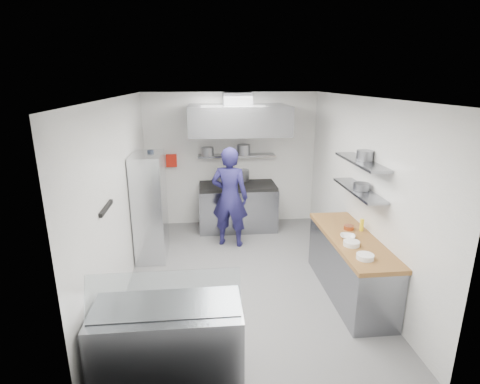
{
  "coord_description": "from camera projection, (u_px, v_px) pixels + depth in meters",
  "views": [
    {
      "loc": [
        -0.59,
        -5.3,
        3.04
      ],
      "look_at": [
        0.0,
        0.6,
        1.25
      ],
      "focal_mm": 28.0,
      "sensor_mm": 36.0,
      "label": 1
    }
  ],
  "objects": [
    {
      "name": "rack_bin_b",
      "position": [
        151.0,
        181.0,
        6.69
      ],
      "size": [
        0.13,
        0.17,
        0.15
      ],
      "primitive_type": "cube",
      "color": "yellow",
      "rests_on": "wire_rack"
    },
    {
      "name": "wall_front",
      "position": [
        276.0,
        279.0,
        3.2
      ],
      "size": [
        3.6,
        2.8,
        0.02
      ],
      "primitive_type": "cube",
      "rotation": [
        -1.57,
        0.0,
        0.0
      ],
      "color": "white",
      "rests_on": "floor"
    },
    {
      "name": "wall_right",
      "position": [
        360.0,
        190.0,
        5.75
      ],
      "size": [
        2.8,
        5.0,
        0.02
      ],
      "primitive_type": "cube",
      "rotation": [
        1.57,
        0.0,
        -1.57
      ],
      "color": "white",
      "rests_on": "floor"
    },
    {
      "name": "shelf_pot_c",
      "position": [
        362.0,
        187.0,
        5.34
      ],
      "size": [
        0.23,
        0.23,
        0.1
      ],
      "primitive_type": "cylinder",
      "color": "slate",
      "rests_on": "wall_shelf_lower"
    },
    {
      "name": "extractor_hood",
      "position": [
        238.0,
        120.0,
        7.16
      ],
      "size": [
        1.9,
        1.15,
        0.55
      ],
      "primitive_type": "cube",
      "color": "gray",
      "rests_on": "wall_back"
    },
    {
      "name": "rack_jar",
      "position": [
        151.0,
        155.0,
        6.37
      ],
      "size": [
        0.11,
        0.11,
        0.18
      ],
      "primitive_type": "cylinder",
      "color": "black",
      "rests_on": "wire_rack"
    },
    {
      "name": "mixing_bowl",
      "position": [
        348.0,
        237.0,
        5.24
      ],
      "size": [
        0.26,
        0.26,
        0.05
      ],
      "primitive_type": "imported",
      "rotation": [
        0.0,
        0.0,
        -0.32
      ],
      "color": "white",
      "rests_on": "prep_counter_top"
    },
    {
      "name": "over_range_shelf",
      "position": [
        236.0,
        156.0,
        7.78
      ],
      "size": [
        1.6,
        0.3,
        0.04
      ],
      "primitive_type": "cube",
      "color": "gray",
      "rests_on": "wall_back"
    },
    {
      "name": "hood_duct",
      "position": [
        237.0,
        99.0,
        7.27
      ],
      "size": [
        0.55,
        0.55,
        0.24
      ],
      "primitive_type": "cube",
      "color": "slate",
      "rests_on": "extractor_hood"
    },
    {
      "name": "cooktop",
      "position": [
        238.0,
        186.0,
        7.73
      ],
      "size": [
        1.57,
        0.78,
        0.06
      ],
      "primitive_type": "cube",
      "color": "black",
      "rests_on": "gas_range"
    },
    {
      "name": "wall_left",
      "position": [
        120.0,
        198.0,
        5.41
      ],
      "size": [
        2.8,
        5.0,
        0.02
      ],
      "primitive_type": "cube",
      "rotation": [
        1.57,
        0.0,
        1.57
      ],
      "color": "white",
      "rests_on": "floor"
    },
    {
      "name": "prep_counter_top",
      "position": [
        352.0,
        239.0,
        5.3
      ],
      "size": [
        0.65,
        2.04,
        0.06
      ],
      "primitive_type": "cube",
      "color": "brown",
      "rests_on": "prep_counter_base"
    },
    {
      "name": "chef",
      "position": [
        230.0,
        197.0,
        6.93
      ],
      "size": [
        0.79,
        0.63,
        1.89
      ],
      "primitive_type": "imported",
      "rotation": [
        0.0,
        0.0,
        2.84
      ],
      "color": "#1B1848",
      "rests_on": "floor"
    },
    {
      "name": "knife_strip",
      "position": [
        106.0,
        208.0,
        4.51
      ],
      "size": [
        0.04,
        0.55,
        0.05
      ],
      "primitive_type": "cube",
      "color": "black",
      "rests_on": "wall_left"
    },
    {
      "name": "shelf_pot_d",
      "position": [
        365.0,
        155.0,
        5.28
      ],
      "size": [
        0.23,
        0.23,
        0.14
      ],
      "primitive_type": "cylinder",
      "color": "slate",
      "rests_on": "wall_shelf_upper"
    },
    {
      "name": "plate_stack_a",
      "position": [
        365.0,
        257.0,
        4.64
      ],
      "size": [
        0.22,
        0.22,
        0.06
      ],
      "primitive_type": "cylinder",
      "color": "white",
      "rests_on": "prep_counter_top"
    },
    {
      "name": "rack_bin_a",
      "position": [
        151.0,
        213.0,
        6.51
      ],
      "size": [
        0.17,
        0.21,
        0.19
      ],
      "primitive_type": "cube",
      "color": "white",
      "rests_on": "wire_rack"
    },
    {
      "name": "squeeze_bottle",
      "position": [
        362.0,
        225.0,
        5.49
      ],
      "size": [
        0.06,
        0.06,
        0.18
      ],
      "primitive_type": "cylinder",
      "color": "yellow",
      "rests_on": "prep_counter_top"
    },
    {
      "name": "display_case",
      "position": [
        169.0,
        343.0,
        3.86
      ],
      "size": [
        1.5,
        0.7,
        0.85
      ],
      "primitive_type": "cube",
      "color": "gray",
      "rests_on": "floor"
    },
    {
      "name": "red_firebox",
      "position": [
        172.0,
        161.0,
        7.78
      ],
      "size": [
        0.22,
        0.1,
        0.26
      ],
      "primitive_type": "cube",
      "color": "red",
      "rests_on": "wall_back"
    },
    {
      "name": "copper_pan",
      "position": [
        349.0,
        227.0,
        5.55
      ],
      "size": [
        0.15,
        0.15,
        0.06
      ],
      "primitive_type": "cylinder",
      "color": "#BB5C34",
      "rests_on": "prep_counter_top"
    },
    {
      "name": "stock_pot_left",
      "position": [
        223.0,
        179.0,
        7.72
      ],
      "size": [
        0.29,
        0.29,
        0.2
      ],
      "primitive_type": "cylinder",
      "color": "slate",
      "rests_on": "cooktop"
    },
    {
      "name": "ceiling",
      "position": [
        244.0,
        97.0,
        5.18
      ],
      "size": [
        5.0,
        5.0,
        0.0
      ],
      "primitive_type": "plane",
      "rotation": [
        3.14,
        0.0,
        0.0
      ],
      "color": "silver",
      "rests_on": "wall_back"
    },
    {
      "name": "gas_range",
      "position": [
        238.0,
        208.0,
        7.86
      ],
      "size": [
        1.6,
        0.8,
        0.9
      ],
      "primitive_type": "cube",
      "color": "gray",
      "rests_on": "floor"
    },
    {
      "name": "stock_pot_mid",
      "position": [
        242.0,
        175.0,
        7.99
      ],
      "size": [
        0.3,
        0.3,
        0.24
      ],
      "primitive_type": "cylinder",
      "color": "slate",
      "rests_on": "cooktop"
    },
    {
      "name": "wall_back",
      "position": [
        231.0,
        160.0,
        7.96
      ],
      "size": [
        3.6,
        2.8,
        0.02
      ],
      "primitive_type": "cube",
      "rotation": [
        1.57,
        0.0,
        0.0
      ],
      "color": "white",
      "rests_on": "floor"
    },
    {
      "name": "wall_shelf_lower",
      "position": [
        359.0,
        190.0,
        5.42
      ],
      "size": [
        0.3,
        1.3,
        0.04
      ],
      "primitive_type": "cube",
      "color": "gray",
      "rests_on": "wall_right"
    },
    {
      "name": "wire_rack",
      "position": [
        150.0,
        206.0,
        6.49
      ],
      "size": [
        0.5,
        0.9,
        1.85
      ],
      "primitive_type": "cube",
      "color": "silver",
      "rests_on": "floor"
    },
    {
      "name": "shelf_pot_a",
      "position": [
        207.0,
        152.0,
        7.59
      ],
      "size": [
        0.25,
        0.25,
        0.18
      ],
      "primitive_type": "cylinder",
      "color": "slate",
      "rests_on": "over_range_shelf"
    },
    {
      "name": "wall_shelf_upper",
      "position": [
        361.0,
        162.0,
        5.3
      ],
      "size": [
        0.3,
        1.3,
        0.04
      ],
      "primitive_type": "cube",
      "color": "gray",
      "rests_on": "wall_right"
    },
    {
      "name": "display_glass",
      "position": [
        164.0,
        295.0,
        3.56
      ],
      "size": [
        1.47,
        0.19,
        0.42
      ],
      "primitive_type": "cube",
      "rotation": [
        -0.38,
        0.0,
        0.0
      ],
      "color": "silver",
      "rests_on": "display_case"
    },
    {
      "name": "floor",
      "position": [
        244.0,
        277.0,
        5.98
      ],
      "size": [
        5.0,
        5.0,
        0.0
      ],
      "primitive_type": "plane",
      "color": "slate",
      "rests_on": "ground"
    },
    {
      "name": "plate_stack_b",
      "position": [
        351.0,
        243.0,
        5.02
      ],
      "size": [
        0.22,
        0.22,
        0.06
      ],
      "primitive_type": "cylinder",
      "color": "white",
      "rests_on": "prep_counter_top"
    },
    {
      "name": "prep_counter_base",
      "position": [
        349.0,
        267.0,
        5.43
      ],
      "size": [
        0.62,
        2.0,
        0.84
      ],
      "primitive_type": "cube",
      "color": "gray",
      "rests_on": "floor"
    },
    {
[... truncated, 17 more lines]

